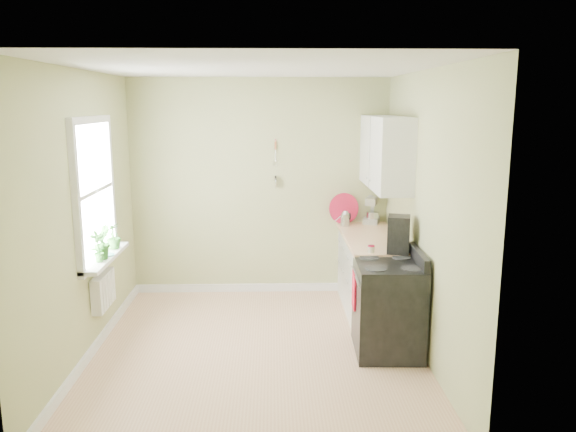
{
  "coord_description": "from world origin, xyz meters",
  "views": [
    {
      "loc": [
        0.16,
        -5.15,
        2.39
      ],
      "look_at": [
        0.32,
        0.55,
        1.24
      ],
      "focal_mm": 35.0,
      "sensor_mm": 36.0,
      "label": 1
    }
  ],
  "objects_px": {
    "kettle": "(345,218)",
    "coffee_maker": "(398,235)",
    "stand_mixer": "(371,211)",
    "stove": "(388,307)"
  },
  "relations": [
    {
      "from": "kettle",
      "to": "coffee_maker",
      "type": "distance_m",
      "value": 1.32
    },
    {
      "from": "kettle",
      "to": "coffee_maker",
      "type": "xyz_separation_m",
      "value": [
        0.37,
        -1.26,
        0.08
      ]
    },
    {
      "from": "stand_mixer",
      "to": "kettle",
      "type": "height_order",
      "value": "stand_mixer"
    },
    {
      "from": "stand_mixer",
      "to": "coffee_maker",
      "type": "distance_m",
      "value": 1.44
    },
    {
      "from": "stove",
      "to": "coffee_maker",
      "type": "bearing_deg",
      "value": 65.86
    },
    {
      "from": "stand_mixer",
      "to": "kettle",
      "type": "relative_size",
      "value": 1.89
    },
    {
      "from": "coffee_maker",
      "to": "stand_mixer",
      "type": "bearing_deg",
      "value": 90.84
    },
    {
      "from": "coffee_maker",
      "to": "stove",
      "type": "bearing_deg",
      "value": -114.14
    },
    {
      "from": "stove",
      "to": "kettle",
      "type": "xyz_separation_m",
      "value": [
        -0.23,
        1.59,
        0.55
      ]
    },
    {
      "from": "kettle",
      "to": "stand_mixer",
      "type": "bearing_deg",
      "value": 26.94
    }
  ]
}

